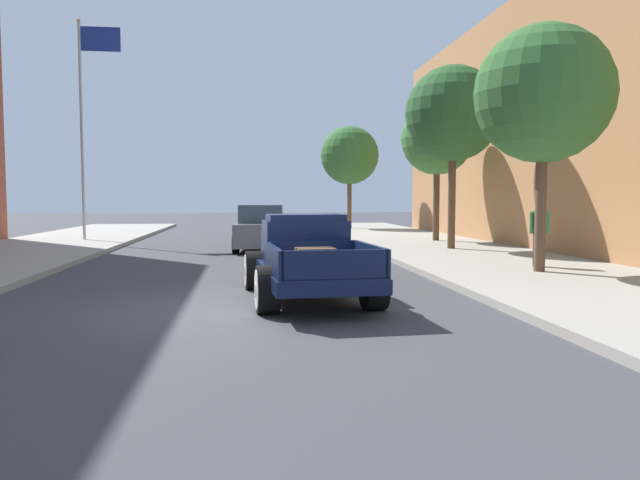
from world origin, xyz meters
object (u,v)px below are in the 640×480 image
Objects in this scene: hotrod_truck_navy at (306,257)px; flagpole at (87,105)px; car_background_grey at (262,229)px; pedestrian_sidewalk_right at (539,230)px; street_tree_nearest at (543,95)px; street_tree_second at (453,114)px; street_tree_farthest at (350,155)px; street_tree_third at (437,139)px.

flagpole is (-7.73, 15.14, 5.02)m from hotrod_truck_navy.
pedestrian_sidewalk_right is at bearing -47.60° from car_background_grey.
car_background_grey is 9.84m from flagpole.
street_tree_nearest reaches higher than pedestrian_sidewalk_right.
flagpole is at bearing 139.30° from pedestrian_sidewalk_right.
street_tree_nearest is at bearing -116.11° from pedestrian_sidewalk_right.
street_tree_farthest is at bearing 94.01° from street_tree_second.
hotrod_truck_navy is 11.29m from street_tree_second.
street_tree_third is at bearing 62.41° from hotrod_truck_navy.
pedestrian_sidewalk_right is at bearing -92.16° from street_tree_third.
hotrod_truck_navy is 3.04× the size of pedestrian_sidewalk_right.
street_tree_farthest is (-0.92, 21.49, 0.08)m from street_tree_nearest.
street_tree_third is at bearing 87.84° from pedestrian_sidewalk_right.
street_tree_nearest is at bearing -87.54° from street_tree_farthest.
pedestrian_sidewalk_right is 0.18× the size of flagpole.
flagpole reaches higher than street_tree_farthest.
street_tree_nearest is 1.02× the size of street_tree_third.
street_tree_farthest is at bearing 93.90° from pedestrian_sidewalk_right.
street_tree_second is at bearing -100.30° from street_tree_third.
hotrod_truck_navy is 0.55× the size of flagpole.
street_tree_second is 1.05× the size of street_tree_farthest.
street_tree_nearest is 6.64m from street_tree_second.
hotrod_truck_navy is 17.72m from flagpole.
street_tree_nearest reaches higher than car_background_grey.
street_tree_second reaches higher than street_tree_nearest.
pedestrian_sidewalk_right is at bearing -86.40° from street_tree_second.
pedestrian_sidewalk_right is at bearing -40.70° from flagpole.
street_tree_farthest is (-1.40, 20.51, 3.29)m from pedestrian_sidewalk_right.
flagpole is (-14.00, 12.04, 4.68)m from pedestrian_sidewalk_right.
street_tree_second is (5.92, 8.75, 4.00)m from hotrod_truck_navy.
street_tree_nearest is (-0.48, -0.97, 3.22)m from pedestrian_sidewalk_right.
flagpole is at bearing 117.04° from hotrod_truck_navy.
street_tree_farthest reaches higher than pedestrian_sidewalk_right.
hotrod_truck_navy is at bearing -86.91° from car_background_grey.
car_background_grey is (-0.57, 10.59, 0.01)m from hotrod_truck_navy.
street_tree_second is (0.12, 6.62, 0.46)m from street_tree_nearest.
car_background_grey is at bearing 93.09° from hotrod_truck_navy.
street_tree_second reaches higher than car_background_grey.
street_tree_second is at bearing -25.10° from flagpole.
car_background_grey is 0.74× the size of street_tree_farthest.
flagpole is 1.54× the size of street_tree_farthest.
hotrod_truck_navy is 7.12m from street_tree_nearest.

